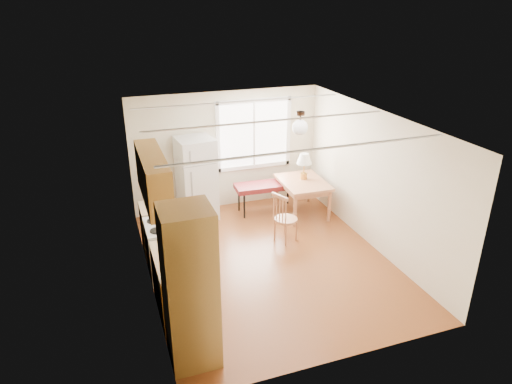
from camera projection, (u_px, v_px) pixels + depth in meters
name	position (u px, v px, depth m)	size (l,w,h in m)	color
room_shell	(269.00, 195.00, 7.44)	(4.60, 5.60, 2.62)	#5D2B13
kitchen_run	(172.00, 254.00, 6.53)	(0.65, 3.40, 2.20)	brown
window_unit	(254.00, 134.00, 9.65)	(1.64, 0.05, 1.51)	white
pendant_light	(300.00, 126.00, 7.61)	(0.26, 0.26, 0.40)	black
refrigerator	(197.00, 179.00, 9.21)	(0.77, 0.77, 1.70)	silver
bench	(267.00, 187.00, 9.59)	(1.37, 0.56, 0.62)	#561417
dining_table	(303.00, 186.00, 9.43)	(0.92, 1.21, 0.74)	#9D5F3C
chair	(283.00, 215.00, 8.33)	(0.48, 0.47, 0.97)	#9D5F3C
table_lamp	(304.00, 161.00, 9.36)	(0.32, 0.32, 0.55)	#C0903D
coffee_maker	(180.00, 267.00, 5.86)	(0.21, 0.25, 0.36)	black
kettle	(172.00, 251.00, 6.29)	(0.12, 0.12, 0.22)	red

